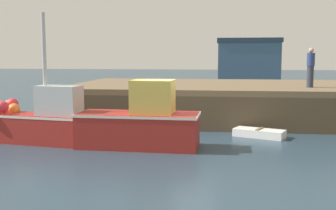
% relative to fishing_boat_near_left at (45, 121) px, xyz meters
% --- Properties ---
extents(ground, '(120.00, 160.00, 0.10)m').
position_rel_fishing_boat_near_left_xyz_m(ground, '(4.68, 0.40, -0.84)').
color(ground, '#283D4C').
extents(pier, '(14.42, 8.32, 1.69)m').
position_rel_fishing_boat_near_left_xyz_m(pier, '(6.06, 6.57, 0.64)').
color(pier, brown).
rests_on(pier, ground).
extents(fishing_boat_near_left, '(4.47, 1.81, 4.55)m').
position_rel_fishing_boat_near_left_xyz_m(fishing_boat_near_left, '(0.00, 0.00, 0.00)').
color(fishing_boat_near_left, maroon).
rests_on(fishing_boat_near_left, ground).
extents(fishing_boat_near_right, '(4.14, 1.69, 2.28)m').
position_rel_fishing_boat_near_left_xyz_m(fishing_boat_near_right, '(3.47, -0.17, 0.03)').
color(fishing_boat_near_right, maroon).
rests_on(fishing_boat_near_right, ground).
extents(rowboat, '(2.04, 1.44, 0.34)m').
position_rel_fishing_boat_near_left_xyz_m(rowboat, '(7.59, 2.14, -0.64)').
color(rowboat, white).
rests_on(rowboat, ground).
extents(dockworker, '(0.34, 0.34, 1.74)m').
position_rel_fishing_boat_near_left_xyz_m(dockworker, '(10.01, 5.25, 1.77)').
color(dockworker, '#2D3342').
rests_on(dockworker, pier).
extents(warehouse, '(7.22, 4.32, 5.08)m').
position_rel_fishing_boat_near_left_xyz_m(warehouse, '(9.13, 35.38, 1.76)').
color(warehouse, '#385675').
rests_on(warehouse, ground).
extents(mooring_buoy_foreground, '(0.59, 0.59, 0.78)m').
position_rel_fishing_boat_near_left_xyz_m(mooring_buoy_foreground, '(-0.28, 0.72, -0.44)').
color(mooring_buoy_foreground, red).
rests_on(mooring_buoy_foreground, ground).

